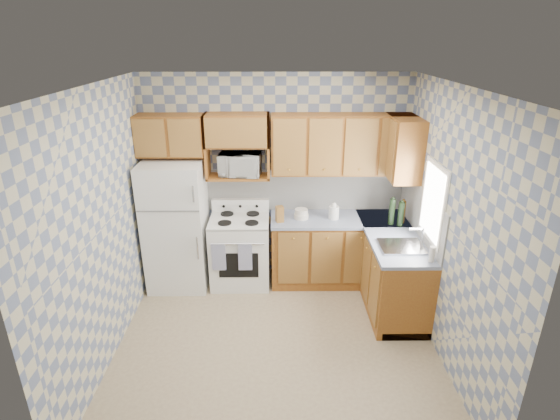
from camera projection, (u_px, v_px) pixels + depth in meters
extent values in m
plane|color=#836D53|center=(276.00, 342.00, 4.77)|extent=(3.40, 3.40, 0.00)
cube|color=slate|center=(276.00, 179.00, 5.74)|extent=(3.40, 0.02, 2.70)
cube|color=slate|center=(449.00, 229.00, 4.28)|extent=(0.02, 3.20, 2.70)
cube|color=silver|center=(306.00, 190.00, 5.80)|extent=(2.60, 0.02, 0.56)
cube|color=silver|center=(421.00, 212.00, 5.08)|extent=(0.02, 1.60, 0.56)
cube|color=silver|center=(177.00, 225.00, 5.60)|extent=(0.75, 0.70, 1.68)
cube|color=silver|center=(240.00, 251.00, 5.78)|extent=(0.76, 0.65, 0.90)
cube|color=silver|center=(239.00, 220.00, 5.61)|extent=(0.76, 0.65, 0.02)
cube|color=silver|center=(240.00, 205.00, 5.82)|extent=(0.76, 0.08, 0.17)
cube|color=navy|center=(219.00, 257.00, 5.42)|extent=(0.17, 0.02, 0.36)
cube|color=navy|center=(245.00, 257.00, 5.42)|extent=(0.17, 0.02, 0.36)
cube|color=brown|center=(338.00, 251.00, 5.82)|extent=(1.75, 0.60, 0.88)
cube|color=brown|center=(390.00, 269.00, 5.36)|extent=(0.60, 1.60, 0.88)
cube|color=slate|center=(339.00, 219.00, 5.64)|extent=(1.77, 0.63, 0.04)
cube|color=slate|center=(393.00, 235.00, 5.19)|extent=(0.63, 1.60, 0.04)
cube|color=brown|center=(342.00, 144.00, 5.41)|extent=(1.75, 0.33, 0.74)
cube|color=brown|center=(170.00, 135.00, 5.35)|extent=(0.82, 0.33, 0.50)
cube|color=brown|center=(403.00, 148.00, 5.25)|extent=(0.33, 0.70, 0.74)
cube|color=brown|center=(239.00, 177.00, 5.55)|extent=(0.80, 0.33, 0.03)
imported|color=silver|center=(240.00, 164.00, 5.51)|extent=(0.55, 0.40, 0.29)
cube|color=#B7B7BC|center=(401.00, 247.00, 4.85)|extent=(0.48, 0.40, 0.03)
cube|color=white|center=(433.00, 203.00, 4.66)|extent=(0.02, 0.66, 0.86)
cylinder|color=black|center=(392.00, 212.00, 5.39)|extent=(0.07, 0.07, 0.33)
cylinder|color=black|center=(401.00, 214.00, 5.34)|extent=(0.07, 0.07, 0.31)
cylinder|color=#4F3310|center=(402.00, 212.00, 5.43)|extent=(0.07, 0.07, 0.29)
cube|color=brown|center=(280.00, 214.00, 5.48)|extent=(0.11, 0.11, 0.20)
cylinder|color=silver|center=(334.00, 213.00, 5.57)|extent=(0.13, 0.13, 0.17)
cylinder|color=beige|center=(432.00, 254.00, 4.52)|extent=(0.06, 0.06, 0.17)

